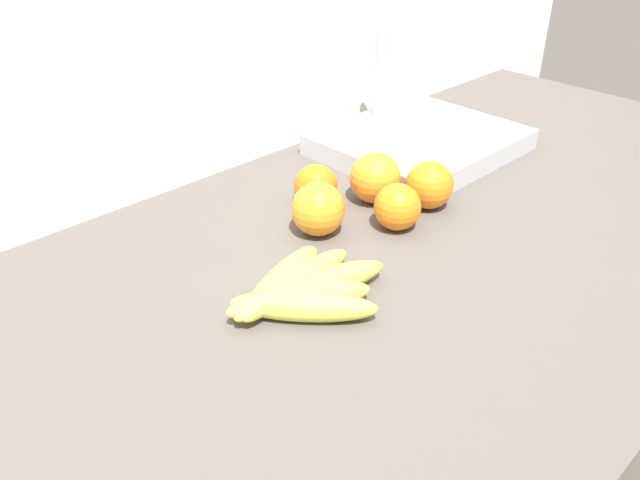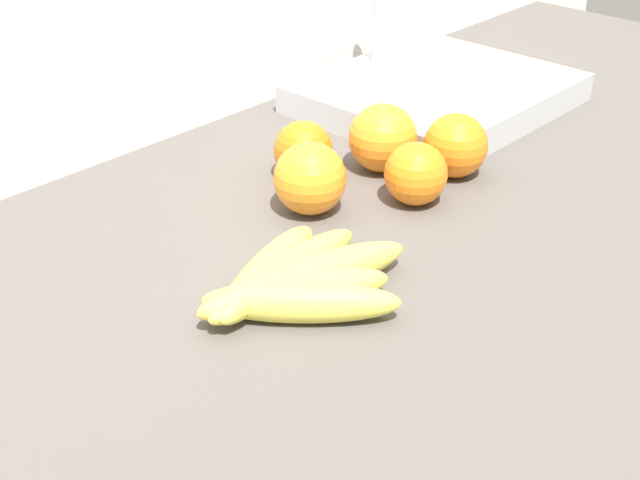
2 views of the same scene
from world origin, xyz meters
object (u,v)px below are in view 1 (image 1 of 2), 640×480
(orange_back_left, at_px, (315,186))
(sink_basin, at_px, (419,140))
(orange_front, at_px, (429,185))
(orange_back_right, at_px, (318,209))
(orange_right, at_px, (375,178))
(banana_bunch, at_px, (298,291))
(orange_center, at_px, (397,207))

(orange_back_left, relative_size, sink_basin, 0.20)
(orange_front, height_order, orange_back_right, orange_back_right)
(orange_back_left, relative_size, orange_right, 0.85)
(orange_front, relative_size, sink_basin, 0.22)
(banana_bunch, bearing_deg, orange_back_left, 41.64)
(orange_front, bearing_deg, banana_bunch, -171.64)
(sink_basin, bearing_deg, orange_back_left, -175.24)
(orange_right, bearing_deg, sink_basin, 20.24)
(orange_back_left, bearing_deg, orange_back_right, -131.14)
(orange_back_right, bearing_deg, orange_back_left, 48.86)
(orange_right, distance_m, orange_back_right, 0.13)
(orange_back_left, relative_size, orange_center, 0.99)
(orange_front, distance_m, orange_back_right, 0.18)
(orange_right, relative_size, sink_basin, 0.24)
(banana_bunch, height_order, orange_right, orange_right)
(banana_bunch, relative_size, sink_basin, 0.65)
(orange_front, xyz_separation_m, orange_right, (-0.04, 0.07, 0.00))
(orange_right, relative_size, orange_center, 1.16)
(orange_right, height_order, sink_basin, sink_basin)
(orange_back_left, distance_m, orange_right, 0.09)
(orange_right, distance_m, orange_center, 0.09)
(orange_back_right, bearing_deg, banana_bunch, -141.82)
(banana_bunch, distance_m, orange_back_left, 0.25)
(orange_right, bearing_deg, orange_back_right, -175.66)
(orange_back_left, bearing_deg, sink_basin, 4.76)
(orange_front, relative_size, orange_right, 0.93)
(orange_right, xyz_separation_m, orange_back_right, (-0.13, -0.01, -0.00))
(orange_back_left, height_order, orange_back_right, orange_back_right)
(orange_front, bearing_deg, sink_basin, 42.35)
(orange_front, height_order, orange_right, orange_right)
(orange_center, xyz_separation_m, sink_basin, (0.24, 0.15, -0.01))
(orange_back_left, height_order, orange_center, same)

